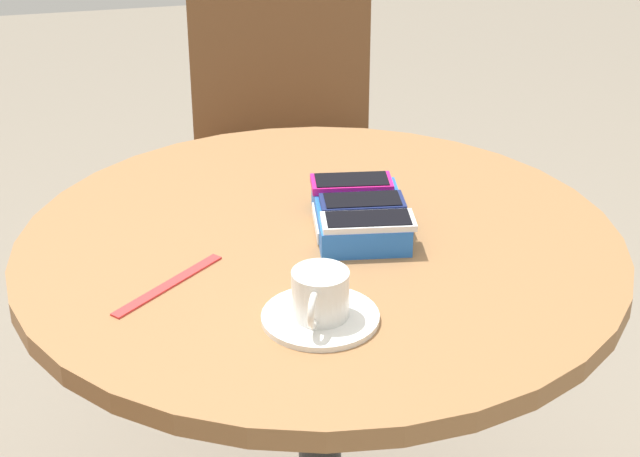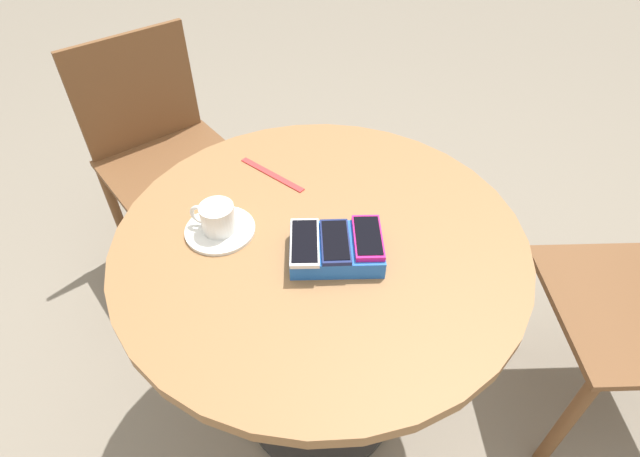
# 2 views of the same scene
# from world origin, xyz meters

# --- Properties ---
(ground_plane) EXTENTS (8.00, 8.00, 0.00)m
(ground_plane) POSITION_xyz_m (0.00, 0.00, 0.00)
(ground_plane) COLOR gray
(round_table) EXTENTS (0.90, 0.90, 0.74)m
(round_table) POSITION_xyz_m (0.00, 0.00, 0.59)
(round_table) COLOR #2D2D2D
(round_table) RESTS_ON ground_plane
(phone_box) EXTENTS (0.20, 0.15, 0.04)m
(phone_box) POSITION_xyz_m (-0.02, 0.07, 0.76)
(phone_box) COLOR blue
(phone_box) RESTS_ON round_table
(phone_magenta) EXTENTS (0.07, 0.13, 0.01)m
(phone_magenta) POSITION_xyz_m (-0.09, 0.07, 0.79)
(phone_magenta) COLOR #D11975
(phone_magenta) RESTS_ON phone_box
(phone_navy) EXTENTS (0.07, 0.13, 0.01)m
(phone_navy) POSITION_xyz_m (-0.02, 0.07, 0.79)
(phone_navy) COLOR navy
(phone_navy) RESTS_ON phone_box
(phone_white) EXTENTS (0.07, 0.14, 0.01)m
(phone_white) POSITION_xyz_m (0.04, 0.06, 0.79)
(phone_white) COLOR silver
(phone_white) RESTS_ON phone_box
(saucer) EXTENTS (0.15, 0.15, 0.01)m
(saucer) POSITION_xyz_m (0.21, -0.05, 0.74)
(saucer) COLOR white
(saucer) RESTS_ON round_table
(coffee_cup) EXTENTS (0.10, 0.07, 0.06)m
(coffee_cup) POSITION_xyz_m (0.22, -0.05, 0.78)
(coffee_cup) COLOR white
(coffee_cup) RESTS_ON saucer
(lanyard_strap) EXTENTS (0.15, 0.16, 0.00)m
(lanyard_strap) POSITION_xyz_m (0.09, -0.23, 0.74)
(lanyard_strap) COLOR red
(lanyard_strap) RESTS_ON round_table
(chair_far_side) EXTENTS (0.61, 0.61, 0.85)m
(chair_far_side) POSITION_xyz_m (0.44, -0.76, 0.45)
(chair_far_side) COLOR brown
(chair_far_side) RESTS_ON ground_plane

